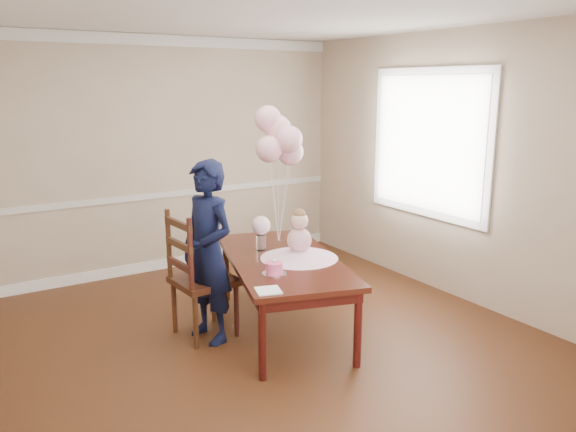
{
  "coord_description": "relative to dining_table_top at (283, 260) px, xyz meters",
  "views": [
    {
      "loc": [
        -2.17,
        -3.73,
        2.16
      ],
      "look_at": [
        0.33,
        0.26,
        1.05
      ],
      "focal_mm": 35.0,
      "sensor_mm": 36.0,
      "label": 1
    }
  ],
  "objects": [
    {
      "name": "floor",
      "position": [
        -0.29,
        -0.29,
        -0.65
      ],
      "size": [
        4.5,
        5.0,
        0.0
      ],
      "primitive_type": "cube",
      "color": "#371B0D",
      "rests_on": "ground"
    },
    {
      "name": "ceiling",
      "position": [
        -0.29,
        -0.29,
        2.05
      ],
      "size": [
        4.5,
        5.0,
        0.02
      ],
      "primitive_type": "cube",
      "color": "silver",
      "rests_on": "wall_back"
    },
    {
      "name": "wall_back",
      "position": [
        -0.29,
        2.21,
        0.7
      ],
      "size": [
        4.5,
        0.02,
        2.7
      ],
      "primitive_type": "cube",
      "color": "tan",
      "rests_on": "floor"
    },
    {
      "name": "wall_front",
      "position": [
        -0.29,
        -2.79,
        0.7
      ],
      "size": [
        4.5,
        0.02,
        2.7
      ],
      "primitive_type": "cube",
      "color": "tan",
      "rests_on": "floor"
    },
    {
      "name": "wall_right",
      "position": [
        1.96,
        -0.29,
        0.7
      ],
      "size": [
        0.02,
        5.0,
        2.7
      ],
      "primitive_type": "cube",
      "color": "tan",
      "rests_on": "floor"
    },
    {
      "name": "chair_rail_trim",
      "position": [
        -0.29,
        2.2,
        0.25
      ],
      "size": [
        4.5,
        0.02,
        0.07
      ],
      "primitive_type": "cube",
      "color": "silver",
      "rests_on": "wall_back"
    },
    {
      "name": "crown_molding",
      "position": [
        -0.29,
        2.2,
        1.98
      ],
      "size": [
        4.5,
        0.02,
        0.12
      ],
      "primitive_type": "cube",
      "color": "silver",
      "rests_on": "wall_back"
    },
    {
      "name": "baseboard_trim",
      "position": [
        -0.29,
        2.2,
        -0.59
      ],
      "size": [
        4.5,
        0.02,
        0.12
      ],
      "primitive_type": "cube",
      "color": "white",
      "rests_on": "floor"
    },
    {
      "name": "window_frame",
      "position": [
        1.94,
        0.21,
        0.9
      ],
      "size": [
        0.02,
        1.66,
        1.56
      ],
      "primitive_type": "cube",
      "color": "silver",
      "rests_on": "wall_right"
    },
    {
      "name": "window_blinds",
      "position": [
        1.92,
        0.21,
        0.9
      ],
      "size": [
        0.01,
        1.5,
        1.4
      ],
      "primitive_type": "cube",
      "color": "silver",
      "rests_on": "wall_right"
    },
    {
      "name": "dining_table_top",
      "position": [
        0.0,
        0.0,
        0.0
      ],
      "size": [
        1.38,
        1.98,
        0.04
      ],
      "primitive_type": "cube",
      "rotation": [
        0.0,
        0.0,
        -0.29
      ],
      "color": "black",
      "rests_on": "table_leg_fl"
    },
    {
      "name": "table_apron",
      "position": [
        0.0,
        -0.0,
        -0.07
      ],
      "size": [
        1.27,
        1.87,
        0.09
      ],
      "primitive_type": "cube",
      "rotation": [
        0.0,
        0.0,
        -0.29
      ],
      "color": "black",
      "rests_on": "table_leg_fl"
    },
    {
      "name": "table_leg_fl",
      "position": [
        -0.6,
        -0.68,
        -0.34
      ],
      "size": [
        0.08,
        0.08,
        0.63
      ],
      "primitive_type": "cylinder",
      "rotation": [
        0.0,
        0.0,
        -0.29
      ],
      "color": "black",
      "rests_on": "floor"
    },
    {
      "name": "table_leg_fr",
      "position": [
        0.12,
        -0.9,
        -0.34
      ],
      "size": [
        0.08,
        0.08,
        0.63
      ],
      "primitive_type": "cylinder",
      "rotation": [
        0.0,
        0.0,
        -0.29
      ],
      "color": "black",
      "rests_on": "floor"
    },
    {
      "name": "table_leg_bl",
      "position": [
        -0.12,
        0.9,
        -0.34
      ],
      "size": [
        0.08,
        0.08,
        0.63
      ],
      "primitive_type": "cylinder",
      "rotation": [
        0.0,
        0.0,
        -0.29
      ],
      "color": "black",
      "rests_on": "floor"
    },
    {
      "name": "table_leg_br",
      "position": [
        0.6,
        0.68,
        -0.34
      ],
      "size": [
        0.08,
        0.08,
        0.63
      ],
      "primitive_type": "cylinder",
      "rotation": [
        0.0,
        0.0,
        -0.29
      ],
      "color": "black",
      "rests_on": "floor"
    },
    {
      "name": "baby_skirt",
      "position": [
        0.12,
        -0.08,
        0.07
      ],
      "size": [
        0.85,
        0.85,
        0.09
      ],
      "primitive_type": "cone",
      "rotation": [
        0.0,
        0.0,
        -0.29
      ],
      "color": "#FAB8DC",
      "rests_on": "dining_table_top"
    },
    {
      "name": "baby_torso",
      "position": [
        0.12,
        -0.08,
        0.18
      ],
      "size": [
        0.22,
        0.22,
        0.22
      ],
      "primitive_type": "sphere",
      "color": "pink",
      "rests_on": "baby_skirt"
    },
    {
      "name": "baby_head",
      "position": [
        0.12,
        -0.08,
        0.36
      ],
      "size": [
        0.15,
        0.15,
        0.15
      ],
      "primitive_type": "sphere",
      "color": "beige",
      "rests_on": "baby_torso"
    },
    {
      "name": "baby_hair",
      "position": [
        0.12,
        -0.08,
        0.41
      ],
      "size": [
        0.11,
        0.11,
        0.11
      ],
      "primitive_type": "sphere",
      "color": "brown",
      "rests_on": "baby_head"
    },
    {
      "name": "cake_platter",
      "position": [
        -0.29,
        -0.34,
        0.03
      ],
      "size": [
        0.25,
        0.25,
        0.01
      ],
      "primitive_type": "cylinder",
      "rotation": [
        0.0,
        0.0,
        -0.29
      ],
      "color": "#BCBBC0",
      "rests_on": "dining_table_top"
    },
    {
      "name": "birthday_cake",
      "position": [
        -0.29,
        -0.34,
        0.07
      ],
      "size": [
        0.17,
        0.17,
        0.09
      ],
      "primitive_type": "cylinder",
      "rotation": [
        0.0,
        0.0,
        -0.29
      ],
      "color": "#F74E8E",
      "rests_on": "cake_platter"
    },
    {
      "name": "cake_flower_a",
      "position": [
        -0.29,
        -0.34,
        0.13
      ],
      "size": [
        0.03,
        0.03,
        0.03
      ],
      "primitive_type": "sphere",
      "color": "white",
      "rests_on": "birthday_cake"
    },
    {
      "name": "cake_flower_b",
      "position": [
        -0.26,
        -0.33,
        0.13
      ],
      "size": [
        0.03,
        0.03,
        0.03
      ],
      "primitive_type": "sphere",
      "color": "white",
      "rests_on": "birthday_cake"
    },
    {
      "name": "rose_vase_near",
      "position": [
        -0.05,
        0.3,
        0.09
      ],
      "size": [
        0.11,
        0.11,
        0.14
      ],
      "primitive_type": "cylinder",
      "rotation": [
        0.0,
        0.0,
        -0.29
      ],
      "color": "white",
      "rests_on": "dining_table_top"
    },
    {
      "name": "roses_near",
      "position": [
        -0.05,
        0.3,
        0.26
      ],
      "size": [
        0.17,
        0.17,
        0.17
      ],
      "primitive_type": "sphere",
      "color": "silver",
      "rests_on": "rose_vase_near"
    },
    {
      "name": "napkin",
      "position": [
        -0.52,
        -0.64,
        0.03
      ],
      "size": [
        0.22,
        0.22,
        0.01
      ],
      "primitive_type": "cube",
      "rotation": [
        0.0,
        0.0,
        -0.29
      ],
      "color": "white",
      "rests_on": "dining_table_top"
    },
    {
      "name": "balloon_weight",
      "position": [
        0.23,
        0.45,
        0.03
      ],
      "size": [
        0.04,
        0.04,
        0.02
      ],
      "primitive_type": "cylinder",
      "rotation": [
        0.0,
        0.0,
        -0.29
      ],
      "color": "silver",
      "rests_on": "dining_table_top"
    },
    {
      "name": "balloon_a",
      "position": [
        0.14,
        0.47,
        0.92
      ],
      "size": [
        0.25,
        0.25,
        0.25
      ],
      "primitive_type": "sphere",
      "color": "#FFB4C2",
      "rests_on": "balloon_ribbon_a"
    },
    {
      "name": "balloon_b",
      "position": [
        0.3,
        0.38,
        1.01
      ],
      "size": [
        0.25,
        0.25,
        0.25
      ],
      "primitive_type": "sphere",
      "color": "#FFB4C4",
      "rests_on": "balloon_ribbon_b"
    },
    {
      "name": "balloon_c",
      "position": [
        0.27,
        0.53,
        1.1
      ],
      "size": [
        0.25,
        0.25,
        0.25
      ],
      "primitive_type": "sphere",
      "color": "#FFB4C3",
      "rests_on": "balloon_ribbon_c"
    },
    {
      "name": "balloon_d",
      "position": [
        0.19,
        0.57,
        1.19
      ],
      "size": [
        0.25,
        0.25,
        0.25
      ],
      "primitive_type": "sphere",
      "color": "#FFB4C9",
      "rests_on": "balloon_ribbon_d"
    },
    {
      "name": "balloon_e",
      "position": [
        0.38,
        0.48,
        0.88
      ],
      "size": [
        0.25,
        0.25,
        0.25
      ],
      "primitive_type": "sphere",
      "color": "#FFB4C7",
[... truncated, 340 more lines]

